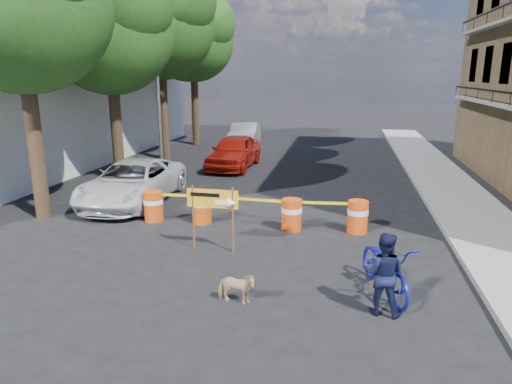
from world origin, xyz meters
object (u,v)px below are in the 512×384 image
at_px(barrel_far_left, 154,205).
at_px(barrel_mid_right, 292,214).
at_px(barrel_mid_left, 202,207).
at_px(sedan_silver, 245,135).
at_px(barrel_far_right, 358,216).
at_px(pedestrian, 383,274).
at_px(dog, 236,288).
at_px(suv_white, 133,182).
at_px(detour_sign, 219,204).
at_px(bicycle, 387,243).
at_px(sedan_red, 234,152).

bearing_deg(barrel_far_left, barrel_mid_right, -1.08).
relative_size(barrel_mid_left, sedan_silver, 0.21).
distance_m(barrel_far_left, barrel_far_right, 5.97).
height_order(barrel_mid_left, pedestrian, pedestrian).
bearing_deg(sedan_silver, dog, -82.43).
distance_m(dog, suv_white, 8.09).
bearing_deg(barrel_far_right, sedan_silver, 113.95).
bearing_deg(detour_sign, barrel_far_right, 33.05).
bearing_deg(barrel_mid_left, detour_sign, -61.93).
bearing_deg(barrel_mid_right, detour_sign, -129.86).
bearing_deg(bicycle, pedestrian, -117.43).
bearing_deg(dog, barrel_far_right, -27.19).
bearing_deg(pedestrian, barrel_mid_right, -52.36).
distance_m(barrel_mid_left, sedan_red, 8.18).
bearing_deg(barrel_mid_right, sedan_silver, 107.34).
bearing_deg(dog, detour_sign, 22.02).
relative_size(barrel_far_left, barrel_far_right, 1.00).
height_order(barrel_mid_right, dog, barrel_mid_right).
bearing_deg(barrel_mid_left, suv_white, 150.48).
bearing_deg(detour_sign, barrel_far_left, 144.20).
distance_m(barrel_mid_left, barrel_far_right, 4.49).
bearing_deg(bicycle, sedan_silver, 91.23).
bearing_deg(barrel_mid_right, dog, -97.11).
bearing_deg(barrel_mid_right, sedan_red, 113.81).
relative_size(barrel_mid_right, barrel_far_right, 1.00).
bearing_deg(barrel_far_right, suv_white, 167.49).
xyz_separation_m(pedestrian, sedan_silver, (-6.65, 18.63, -0.07)).
relative_size(detour_sign, dog, 2.18).
xyz_separation_m(bicycle, suv_white, (-7.92, 5.25, -0.35)).
distance_m(barrel_mid_right, sedan_silver, 15.07).
xyz_separation_m(barrel_mid_right, bicycle, (2.27, -3.41, 0.59)).
xyz_separation_m(barrel_far_left, sedan_silver, (-0.34, 14.30, 0.24)).
xyz_separation_m(barrel_far_left, barrel_mid_left, (1.48, 0.07, 0.00)).
bearing_deg(barrel_far_left, dog, -51.40).
bearing_deg(detour_sign, bicycle, -19.87).
bearing_deg(pedestrian, barrel_mid_left, -31.62).
bearing_deg(pedestrian, bicycle, -87.10).
xyz_separation_m(bicycle, sedan_red, (-5.92, 11.68, -0.30)).
xyz_separation_m(barrel_mid_left, barrel_mid_right, (2.67, -0.15, 0.00)).
xyz_separation_m(detour_sign, dog, (1.03, -2.54, -0.89)).
relative_size(barrel_far_right, bicycle, 0.42).
bearing_deg(pedestrian, sedan_red, -54.38).
height_order(barrel_far_left, barrel_mid_left, same).
xyz_separation_m(pedestrian, bicycle, (0.12, 0.84, 0.28)).
height_order(barrel_mid_left, barrel_mid_right, same).
relative_size(bicycle, suv_white, 0.42).
bearing_deg(barrel_far_left, bicycle, -28.51).
xyz_separation_m(barrel_mid_left, detour_sign, (1.09, -2.05, 0.74)).
height_order(barrel_far_left, sedan_red, sedan_red).
xyz_separation_m(barrel_far_left, dog, (3.60, -4.51, -0.15)).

